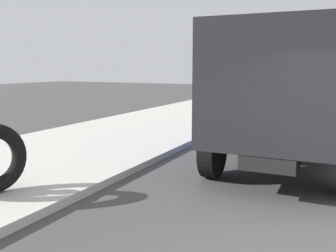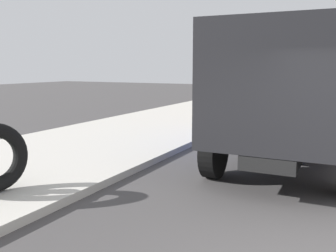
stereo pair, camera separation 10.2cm
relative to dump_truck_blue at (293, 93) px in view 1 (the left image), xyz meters
name	(u,v)px [view 1 (the left image)]	position (x,y,z in m)	size (l,w,h in m)	color
dump_truck_blue	(293,93)	(0.00, 0.00, 0.00)	(7.07, 2.96, 3.00)	#1E3899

